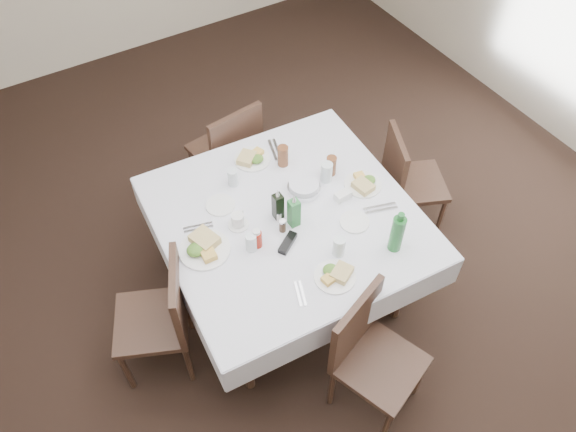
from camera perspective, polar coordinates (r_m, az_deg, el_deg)
The scene contains 33 objects.
ground_plane at distance 3.83m, azimuth -1.03°, elevation -10.21°, with size 7.00×7.00×0.00m, color black.
room_shell at distance 2.49m, azimuth -1.59°, elevation 9.73°, with size 6.04×7.04×2.80m.
dining_table at distance 3.40m, azimuth -0.08°, elevation -0.75°, with size 1.58×1.58×0.76m.
chair_north at distance 4.13m, azimuth -5.92°, elevation 6.81°, with size 0.48×0.48×0.91m.
chair_south at distance 3.17m, azimuth 8.20°, elevation -13.30°, with size 0.55×0.55×0.90m.
chair_east at distance 4.03m, azimuth 11.88°, elevation 3.89°, with size 0.53×0.53×0.85m.
chair_west at distance 3.33m, azimuth -12.46°, elevation -9.60°, with size 0.55×0.55×0.89m.
meal_north at distance 3.66m, azimuth -3.69°, elevation 5.89°, with size 0.24×0.24×0.05m.
meal_south at distance 3.08m, azimuth 4.85°, elevation -5.94°, with size 0.23×0.23×0.05m.
meal_east at distance 3.52m, azimuth 7.70°, elevation 3.30°, with size 0.23×0.23×0.05m.
meal_west at distance 3.20m, azimuth -8.58°, elevation -3.12°, with size 0.29×0.29×0.06m.
side_plate_a at distance 3.42m, azimuth -6.88°, elevation 1.10°, with size 0.18×0.18×0.01m.
side_plate_b at distance 3.33m, azimuth 6.78°, elevation -0.59°, with size 0.18×0.18×0.01m.
water_n at distance 3.49m, azimuth -5.62°, elevation 3.92°, with size 0.06×0.06×0.12m.
water_s at distance 3.14m, azimuth 5.20°, elevation -3.10°, with size 0.07×0.07×0.13m.
water_e at distance 3.50m, azimuth 3.94°, elevation 4.46°, with size 0.07×0.07×0.14m.
water_w at distance 3.15m, azimuth -3.77°, elevation -2.68°, with size 0.06×0.06×0.12m.
iced_tea_a at distance 3.59m, azimuth -0.52°, elevation 6.13°, with size 0.07×0.07×0.15m.
iced_tea_b at distance 3.55m, azimuth 4.41°, elevation 5.13°, with size 0.06×0.06×0.13m.
bread_basket at distance 3.46m, azimuth 1.63°, elevation 2.96°, with size 0.21×0.21×0.07m.
oil_cruet_dark at distance 3.27m, azimuth -1.03°, elevation 1.08°, with size 0.06×0.06×0.23m.
oil_cruet_green at distance 3.23m, azimuth 0.61°, elevation 0.43°, with size 0.06×0.06×0.25m.
ketchup_bottle at distance 3.17m, azimuth -3.18°, elevation -2.30°, with size 0.06×0.06×0.13m.
salt_shaker at distance 3.30m, azimuth -0.94°, elevation -0.05°, with size 0.03×0.03×0.07m.
pepper_shaker at distance 3.24m, azimuth -0.56°, elevation -0.99°, with size 0.04×0.04×0.09m.
coffee_mug at distance 3.28m, azimuth -5.10°, elevation -0.46°, with size 0.12×0.12×0.09m.
sunglasses at distance 3.20m, azimuth -0.03°, elevation -2.75°, with size 0.16×0.13×0.03m.
green_bottle at distance 3.15m, azimuth 11.02°, elevation -1.73°, with size 0.08×0.08×0.29m.
sugar_caddy at distance 3.43m, azimuth 5.59°, elevation 2.09°, with size 0.11×0.06×0.05m.
cutlery_n at distance 3.73m, azimuth -1.33°, elevation 6.73°, with size 0.10×0.21×0.01m.
cutlery_s at distance 3.02m, azimuth 1.27°, elevation -7.88°, with size 0.09×0.16×0.01m.
cutlery_e at distance 3.42m, azimuth 9.37°, elevation 0.79°, with size 0.21×0.11×0.01m.
cutlery_w at distance 3.33m, azimuth -9.11°, elevation -1.15°, with size 0.18×0.09×0.01m.
Camera 1 is at (-0.93, -1.66, 3.32)m, focal length 35.00 mm.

